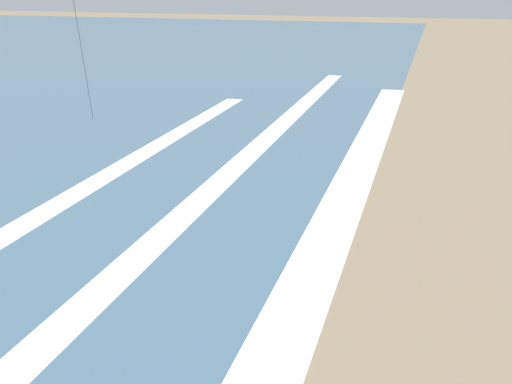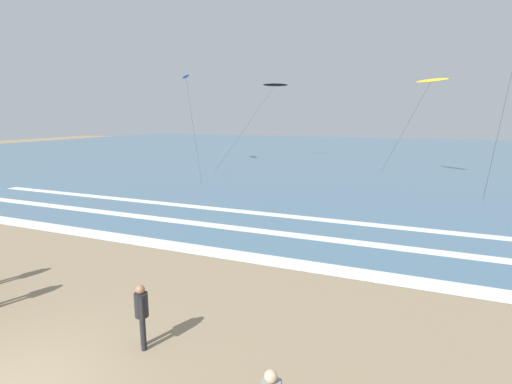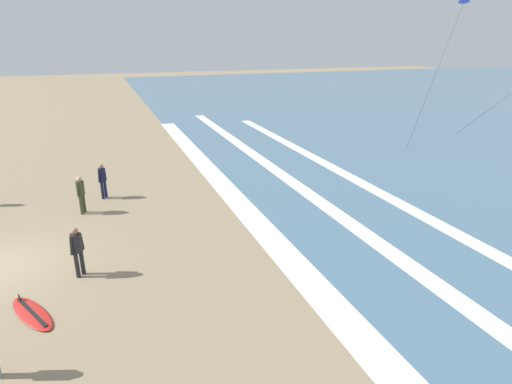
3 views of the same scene
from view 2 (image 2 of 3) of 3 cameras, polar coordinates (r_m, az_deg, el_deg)
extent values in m
cube|color=slate|center=(58.39, 15.55, 5.43)|extent=(140.00, 90.00, 0.01)
cube|color=white|center=(15.40, -1.96, -9.53)|extent=(47.23, 1.07, 0.01)
cube|color=white|center=(18.30, 3.47, -6.15)|extent=(54.11, 0.75, 0.01)
cube|color=white|center=(21.87, 1.13, -3.23)|extent=(41.88, 0.73, 0.01)
cylinder|color=#232328|center=(10.20, -16.45, -19.00)|extent=(0.13, 0.13, 0.82)
cylinder|color=#232328|center=(10.03, -16.36, -19.56)|extent=(0.13, 0.13, 0.82)
cylinder|color=#232328|center=(9.78, -16.64, -15.73)|extent=(0.32, 0.32, 0.58)
cylinder|color=#232328|center=(9.96, -16.70, -15.39)|extent=(0.16, 0.16, 0.56)
cylinder|color=#232328|center=(9.63, -16.55, -16.36)|extent=(0.16, 0.16, 0.56)
sphere|color=#9E7051|center=(9.62, -16.77, -13.68)|extent=(0.21, 0.21, 0.21)
sphere|color=#DBB28E|center=(6.62, 2.20, -25.63)|extent=(0.21, 0.21, 0.21)
cylinder|color=#333333|center=(27.85, 33.57, 13.83)|extent=(0.91, 3.15, 15.24)
ellipsoid|color=yellow|center=(36.69, 24.60, 14.83)|extent=(2.95, 2.65, 0.43)
cylinder|color=#333333|center=(38.32, 21.12, 8.58)|extent=(3.86, 3.46, 8.42)
ellipsoid|color=blue|center=(44.57, -10.38, 16.47)|extent=(2.48, 3.06, 0.43)
cylinder|color=#333333|center=(37.75, -9.38, 10.12)|extent=(8.00, 10.68, 9.71)
ellipsoid|color=black|center=(50.70, 2.90, 15.58)|extent=(3.17, 2.25, 0.43)
cylinder|color=#333333|center=(44.10, -1.11, 10.17)|extent=(1.23, 14.38, 9.37)
camera|label=1|loc=(17.35, -27.59, 9.32)|focal=43.93mm
camera|label=3|loc=(10.61, 66.98, 12.36)|focal=30.42mm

